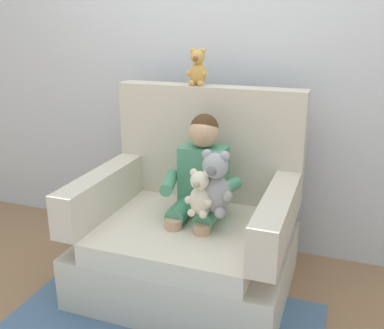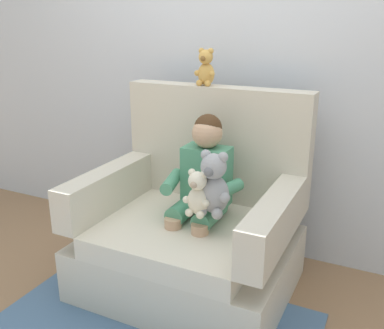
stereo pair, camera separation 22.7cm
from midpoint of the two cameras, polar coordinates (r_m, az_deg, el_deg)
ground_plane at (r=2.68m, az=2.09°, el=-15.67°), size 8.00×8.00×0.00m
back_wall at (r=2.86m, az=8.15°, el=14.23°), size 6.00×0.10×2.60m
armchair at (r=2.55m, az=2.73°, el=-8.56°), size 1.15×0.92×1.13m
seated_child at (r=2.43m, az=3.97°, el=-2.32°), size 0.45×0.39×0.82m
plush_grey at (r=2.23m, az=5.76°, el=-2.76°), size 0.20×0.17×0.34m
plush_cream at (r=2.22m, az=3.67°, el=-3.95°), size 0.15×0.12×0.25m
plush_honey_on_backrest at (r=2.61m, az=4.36°, el=12.42°), size 0.13×0.11×0.22m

